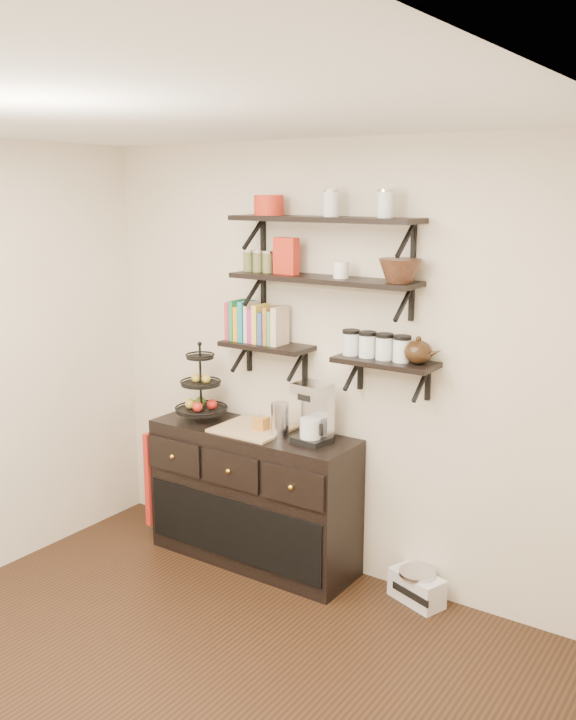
{
  "coord_description": "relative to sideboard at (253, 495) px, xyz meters",
  "views": [
    {
      "loc": [
        2.35,
        -2.21,
        2.4
      ],
      "look_at": [
        0.07,
        1.15,
        1.49
      ],
      "focal_mm": 38.0,
      "sensor_mm": 36.0,
      "label": 1
    }
  ],
  "objects": [
    {
      "name": "right_wall",
      "position": [
        2.2,
        -1.51,
        0.9
      ],
      "size": [
        0.02,
        3.5,
        2.7
      ],
      "primitive_type": "cube",
      "color": "#F0E3CB",
      "rests_on": "ground"
    },
    {
      "name": "cookbooks",
      "position": [
        -0.03,
        0.12,
        1.11
      ],
      "size": [
        0.4,
        0.15,
        0.26
      ],
      "color": "#D0304D",
      "rests_on": "shelf_low_left"
    },
    {
      "name": "shelf_top",
      "position": [
        0.45,
        0.1,
        1.78
      ],
      "size": [
        1.2,
        0.27,
        0.23
      ],
      "color": "black",
      "rests_on": "back_wall"
    },
    {
      "name": "coffee_maker",
      "position": [
        0.45,
        0.03,
        0.62
      ],
      "size": [
        0.22,
        0.22,
        0.37
      ],
      "rotation": [
        0.0,
        0.0,
        -0.12
      ],
      "color": "black",
      "rests_on": "sideboard"
    },
    {
      "name": "glass_canisters",
      "position": [
        0.81,
        0.12,
        1.06
      ],
      "size": [
        0.43,
        0.1,
        0.13
      ],
      "color": "silver",
      "rests_on": "shelf_low_right"
    },
    {
      "name": "ceiling",
      "position": [
        0.45,
        -1.51,
        2.25
      ],
      "size": [
        3.5,
        3.5,
        0.02
      ],
      "primitive_type": "cube",
      "color": "white",
      "rests_on": "back_wall"
    },
    {
      "name": "shelf_low_left",
      "position": [
        0.03,
        0.12,
        0.98
      ],
      "size": [
        0.6,
        0.25,
        0.23
      ],
      "color": "black",
      "rests_on": "back_wall"
    },
    {
      "name": "radio",
      "position": [
        1.12,
        0.11,
        -0.36
      ],
      "size": [
        0.37,
        0.28,
        0.2
      ],
      "rotation": [
        0.0,
        0.0,
        -0.35
      ],
      "color": "silver",
      "rests_on": "floor"
    },
    {
      "name": "red_pot",
      "position": [
        0.06,
        0.1,
        1.86
      ],
      "size": [
        0.18,
        0.18,
        0.12
      ],
      "primitive_type": "cylinder",
      "color": "red",
      "rests_on": "shelf_top"
    },
    {
      "name": "ramekins",
      "position": [
        0.58,
        0.1,
        1.5
      ],
      "size": [
        0.09,
        0.09,
        0.1
      ],
      "primitive_type": "cylinder",
      "color": "white",
      "rests_on": "shelf_mid"
    },
    {
      "name": "shelf_mid",
      "position": [
        0.45,
        0.1,
        1.43
      ],
      "size": [
        1.2,
        0.27,
        0.23
      ],
      "color": "black",
      "rests_on": "back_wall"
    },
    {
      "name": "back_wall",
      "position": [
        0.45,
        0.24,
        0.9
      ],
      "size": [
        3.5,
        0.02,
        2.7
      ],
      "primitive_type": "cube",
      "color": "#F0E3CB",
      "rests_on": "ground"
    },
    {
      "name": "fruit_stand",
      "position": [
        -0.43,
        0.0,
        0.62
      ],
      "size": [
        0.34,
        0.34,
        0.5
      ],
      "rotation": [
        0.0,
        0.0,
        0.24
      ],
      "color": "black",
      "rests_on": "sideboard"
    },
    {
      "name": "sideboard",
      "position": [
        0.0,
        0.0,
        0.0
      ],
      "size": [
        1.4,
        0.5,
        0.92
      ],
      "color": "black",
      "rests_on": "floor"
    },
    {
      "name": "candle",
      "position": [
        0.07,
        0.0,
        0.5
      ],
      "size": [
        0.08,
        0.08,
        0.08
      ],
      "primitive_type": "cube",
      "color": "#A26725",
      "rests_on": "sideboard"
    },
    {
      "name": "apron",
      "position": [
        -0.73,
        -0.1,
        0.02
      ],
      "size": [
        0.04,
        0.28,
        0.66
      ],
      "primitive_type": "cube",
      "color": "#AE1216",
      "rests_on": "sideboard"
    },
    {
      "name": "walnut_bowl",
      "position": [
        0.95,
        0.1,
        1.51
      ],
      "size": [
        0.24,
        0.24,
        0.13
      ],
      "primitive_type": null,
      "color": "black",
      "rests_on": "shelf_mid"
    },
    {
      "name": "teapot",
      "position": [
        1.07,
        0.12,
        1.08
      ],
      "size": [
        0.22,
        0.17,
        0.16
      ],
      "primitive_type": null,
      "rotation": [
        0.0,
        0.0,
        -0.06
      ],
      "color": "black",
      "rests_on": "shelf_low_right"
    },
    {
      "name": "floor",
      "position": [
        0.45,
        -1.51,
        -0.45
      ],
      "size": [
        3.5,
        3.5,
        0.0
      ],
      "primitive_type": "plane",
      "color": "black",
      "rests_on": "ground"
    },
    {
      "name": "recipe_box",
      "position": [
        0.19,
        0.1,
        1.56
      ],
      "size": [
        0.16,
        0.07,
        0.22
      ],
      "primitive_type": "cube",
      "rotation": [
        0.0,
        0.0,
        -0.09
      ],
      "color": "red",
      "rests_on": "shelf_mid"
    },
    {
      "name": "shelf_low_right",
      "position": [
        0.87,
        0.12,
        0.98
      ],
      "size": [
        0.6,
        0.25,
        0.23
      ],
      "color": "black",
      "rests_on": "back_wall"
    },
    {
      "name": "thermal_carafe",
      "position": [
        0.23,
        -0.02,
        0.56
      ],
      "size": [
        0.11,
        0.11,
        0.22
      ],
      "primitive_type": "cylinder",
      "color": "silver",
      "rests_on": "sideboard"
    }
  ]
}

